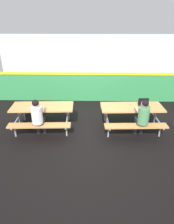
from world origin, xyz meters
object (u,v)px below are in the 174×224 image
object	(u,v)px
student_further	(143,116)
picnic_table_right	(131,111)
laptop_dark	(144,104)
student_nearer	(38,115)
picnic_table_left	(43,111)
backpack_dark	(28,107)

from	to	relation	value
student_further	picnic_table_right	bearing A→B (deg)	109.89
student_further	laptop_dark	xyz separation A→B (m)	(0.16, 0.60, 0.08)
student_nearer	picnic_table_right	bearing A→B (deg)	12.36
student_nearer	student_further	bearing A→B (deg)	0.88
picnic_table_left	student_further	xyz separation A→B (m)	(2.90, -0.51, 0.13)
picnic_table_right	backpack_dark	xyz separation A→B (m)	(-3.55, 1.08, -0.36)
laptop_dark	picnic_table_left	bearing A→B (deg)	-178.33
laptop_dark	student_nearer	bearing A→B (deg)	-168.10
picnic_table_left	backpack_dark	bearing A→B (deg)	127.00
student_nearer	backpack_dark	xyz separation A→B (m)	(-0.84, 1.67, -0.49)
student_nearer	backpack_dark	size ratio (longest dim) A/B	2.74
picnic_table_left	student_further	bearing A→B (deg)	-10.01
laptop_dark	backpack_dark	bearing A→B (deg)	165.26
picnic_table_right	backpack_dark	distance (m)	3.72
picnic_table_right	backpack_dark	size ratio (longest dim) A/B	4.28
student_further	backpack_dark	bearing A→B (deg)	156.48
picnic_table_right	laptop_dark	world-z (taller)	laptop_dark
picnic_table_right	student_nearer	size ratio (longest dim) A/B	1.56
laptop_dark	student_further	bearing A→B (deg)	-104.99
picnic_table_left	picnic_table_right	distance (m)	2.70
picnic_table_left	backpack_dark	size ratio (longest dim) A/B	4.28
student_nearer	student_further	xyz separation A→B (m)	(2.91, 0.04, 0.00)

